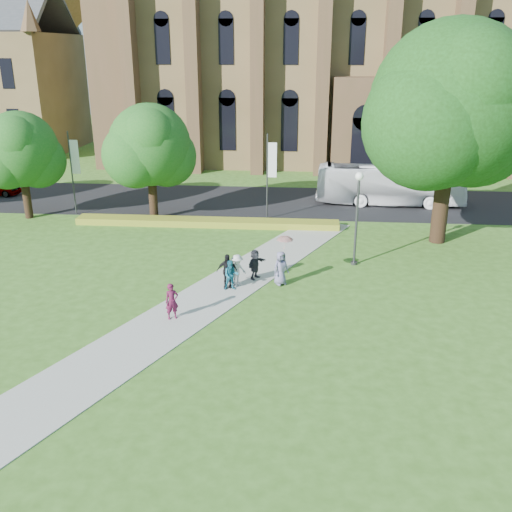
# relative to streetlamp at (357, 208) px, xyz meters

# --- Properties ---
(ground) EXTENTS (160.00, 160.00, 0.00)m
(ground) POSITION_rel_streetlamp_xyz_m (-7.50, -6.50, -3.30)
(ground) COLOR #385F1C
(ground) RESTS_ON ground
(road) EXTENTS (160.00, 10.00, 0.02)m
(road) POSITION_rel_streetlamp_xyz_m (-7.50, 13.50, -3.29)
(road) COLOR black
(road) RESTS_ON ground
(footpath) EXTENTS (15.58, 28.54, 0.04)m
(footpath) POSITION_rel_streetlamp_xyz_m (-7.50, -5.50, -3.28)
(footpath) COLOR #B2B2A8
(footpath) RESTS_ON ground
(flower_hedge) EXTENTS (18.00, 1.40, 0.45)m
(flower_hedge) POSITION_rel_streetlamp_xyz_m (-9.50, 6.70, -3.07)
(flower_hedge) COLOR gold
(flower_hedge) RESTS_ON ground
(cathedral) EXTENTS (52.60, 18.25, 28.00)m
(cathedral) POSITION_rel_streetlamp_xyz_m (2.50, 33.23, 9.69)
(cathedral) COLOR brown
(cathedral) RESTS_ON ground
(streetlamp) EXTENTS (0.44, 0.44, 5.24)m
(streetlamp) POSITION_rel_streetlamp_xyz_m (0.00, 0.00, 0.00)
(streetlamp) COLOR #38383D
(streetlamp) RESTS_ON ground
(large_tree) EXTENTS (9.60, 9.60, 13.20)m
(large_tree) POSITION_rel_streetlamp_xyz_m (5.50, 4.50, 5.07)
(large_tree) COLOR #332114
(large_tree) RESTS_ON ground
(street_tree_0) EXTENTS (5.20, 5.20, 7.50)m
(street_tree_0) POSITION_rel_streetlamp_xyz_m (-22.50, 7.50, 1.58)
(street_tree_0) COLOR #332114
(street_tree_0) RESTS_ON ground
(street_tree_1) EXTENTS (5.60, 5.60, 8.05)m
(street_tree_1) POSITION_rel_streetlamp_xyz_m (-13.50, 8.00, 1.93)
(street_tree_1) COLOR #332114
(street_tree_1) RESTS_ON ground
(banner_pole_0) EXTENTS (0.70, 0.10, 6.00)m
(banner_pole_0) POSITION_rel_streetlamp_xyz_m (-5.39, 8.70, 0.09)
(banner_pole_0) COLOR #38383D
(banner_pole_0) RESTS_ON ground
(banner_pole_1) EXTENTS (0.70, 0.10, 6.00)m
(banner_pole_1) POSITION_rel_streetlamp_xyz_m (-19.39, 8.70, 0.09)
(banner_pole_1) COLOR #38383D
(banner_pole_1) RESTS_ON ground
(tour_coach) EXTENTS (11.32, 3.02, 3.13)m
(tour_coach) POSITION_rel_streetlamp_xyz_m (3.63, 13.44, -1.71)
(tour_coach) COLOR silver
(tour_coach) RESTS_ON road
(pedestrian_0) EXTENTS (0.72, 0.64, 1.66)m
(pedestrian_0) POSITION_rel_streetlamp_xyz_m (-8.63, -7.67, -2.43)
(pedestrian_0) COLOR #531330
(pedestrian_0) RESTS_ON footpath
(pedestrian_1) EXTENTS (0.85, 0.72, 1.55)m
(pedestrian_1) POSITION_rel_streetlamp_xyz_m (-6.41, -4.22, -2.48)
(pedestrian_1) COLOR #186079
(pedestrian_1) RESTS_ON footpath
(pedestrian_2) EXTENTS (1.20, 1.21, 1.67)m
(pedestrian_2) POSITION_rel_streetlamp_xyz_m (-6.17, -3.72, -2.42)
(pedestrian_2) COLOR #BDBDBD
(pedestrian_2) RESTS_ON footpath
(pedestrian_3) EXTENTS (1.09, 0.59, 1.77)m
(pedestrian_3) POSITION_rel_streetlamp_xyz_m (-6.65, -3.94, -2.37)
(pedestrian_3) COLOR black
(pedestrian_3) RESTS_ON footpath
(pedestrian_4) EXTENTS (1.02, 0.96, 1.76)m
(pedestrian_4) POSITION_rel_streetlamp_xyz_m (-3.98, -3.31, -2.38)
(pedestrian_4) COLOR slate
(pedestrian_4) RESTS_ON footpath
(pedestrian_5) EXTENTS (1.10, 1.54, 1.60)m
(pedestrian_5) POSITION_rel_streetlamp_xyz_m (-5.35, -2.66, -2.46)
(pedestrian_5) COLOR #25262C
(pedestrian_5) RESTS_ON footpath
(parasol) EXTENTS (0.91, 0.91, 0.72)m
(parasol) POSITION_rel_streetlamp_xyz_m (-3.80, -3.21, -1.14)
(parasol) COLOR #C389A0
(parasol) RESTS_ON pedestrian_4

